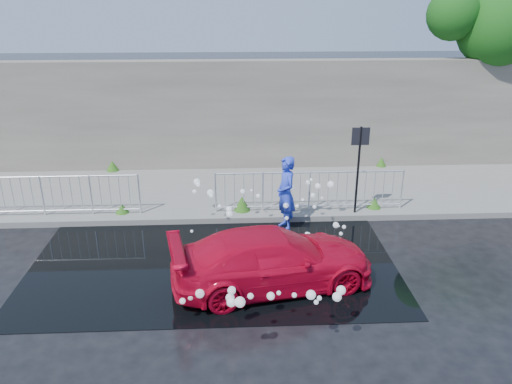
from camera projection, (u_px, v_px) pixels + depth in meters
ground at (188, 284)px, 10.30m from camera, size 90.00×90.00×0.00m
pavement at (201, 192)px, 14.91m from camera, size 30.00×4.00×0.15m
curb at (197, 220)px, 13.05m from camera, size 30.00×0.25×0.16m
retaining_wall at (202, 115)px, 16.28m from camera, size 30.00×0.60×3.50m
puddle at (214, 259)px, 11.25m from camera, size 8.00×5.00×0.01m
sign_post at (359, 156)px, 12.73m from camera, size 0.45×0.06×2.50m
tree at (506, 21)px, 15.86m from camera, size 4.88×2.55×6.25m
railing_left at (42, 194)px, 12.95m from camera, size 5.05×0.05×1.10m
railing_right at (309, 190)px, 13.27m from camera, size 5.05×0.05×1.10m
weeds at (199, 190)px, 14.36m from camera, size 12.17×3.93×0.40m
water_spray at (267, 231)px, 10.74m from camera, size 3.62×5.84×1.09m
red_car at (273, 259)px, 10.06m from camera, size 4.37×2.46×1.20m
person at (286, 194)px, 12.41m from camera, size 0.61×0.78×1.91m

